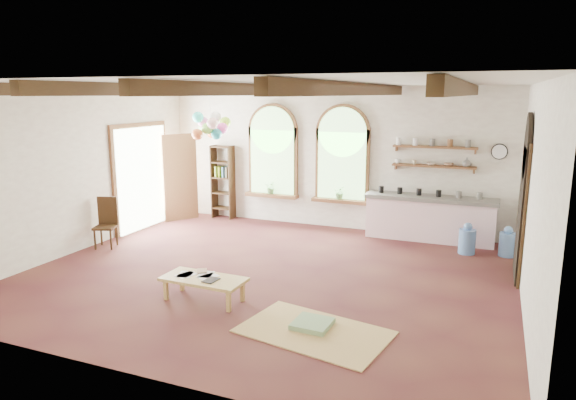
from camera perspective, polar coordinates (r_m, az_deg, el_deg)
The scene contains 27 objects.
floor at distance 8.92m, azimuth -2.29°, elevation -8.19°, with size 8.00×8.00×0.00m, color #5A2D25.
ceiling_beams at distance 8.38m, azimuth -2.47°, elevation 12.15°, with size 6.20×6.80×0.18m, color #382412, non-canonical shape.
window_left at distance 12.16m, azimuth -1.71°, elevation 5.10°, with size 1.30×0.28×2.20m.
window_right at distance 11.59m, azimuth 6.03°, elevation 4.71°, with size 1.30×0.28×2.20m.
left_doorway at distance 12.15m, azimuth -15.96°, elevation 2.35°, with size 0.10×1.90×2.50m, color brown.
right_doorway at distance 9.34m, azimuth 24.48°, elevation -1.30°, with size 0.10×1.30×2.40m, color black.
kitchen_counter at distance 11.19m, azimuth 15.46°, elevation -1.93°, with size 2.68×0.62×0.94m.
wall_shelf_lower at distance 11.17m, azimuth 15.87°, elevation 3.64°, with size 1.70×0.24×0.04m, color brown.
wall_shelf_upper at distance 11.12m, azimuth 15.99°, elevation 5.68°, with size 1.70×0.24×0.04m, color brown.
wall_clock at distance 11.14m, azimuth 22.43°, elevation 4.99°, with size 0.32×0.32×0.04m, color black.
bookshelf at distance 12.75m, azimuth -7.25°, elevation 2.00°, with size 0.53×0.32×1.80m.
coffee_table at distance 7.81m, azimuth -9.35°, elevation -8.81°, with size 1.27×0.61×0.36m.
side_chair at distance 10.96m, azimuth -19.55°, elevation -3.48°, with size 0.51×0.51×1.00m.
floor_mat at distance 6.88m, azimuth 2.91°, elevation -14.40°, with size 1.88×1.16×0.02m, color tan.
floor_cushion at distance 7.00m, azimuth 2.71°, elevation -13.63°, with size 0.48×0.48×0.08m, color gray.
water_jug_a at distance 10.51m, azimuth 19.28°, elevation -4.24°, with size 0.32×0.32×0.61m.
water_jug_b at distance 10.62m, azimuth 23.19°, elevation -4.44°, with size 0.30×0.30×0.59m.
balloon_cluster at distance 11.56m, azimuth -8.62°, elevation 8.12°, with size 0.79×0.82×1.15m.
table_book at distance 8.06m, azimuth -10.09°, elevation -7.79°, with size 0.15×0.22×0.02m, color olive.
tablet at distance 7.67m, azimuth -8.56°, elevation -8.80°, with size 0.17×0.25×0.01m, color black.
potted_plant_left at distance 12.18m, azimuth -1.89°, elevation 1.39°, with size 0.27×0.23×0.30m, color #598C4C.
potted_plant_right at distance 11.61m, azimuth 5.80°, elevation 0.82°, with size 0.27×0.23×0.30m, color #598C4C.
shelf_cup_a at distance 11.26m, azimuth 12.10°, elevation 4.24°, with size 0.12×0.10×0.10m, color white.
shelf_cup_b at distance 11.21m, azimuth 13.86°, elevation 4.12°, with size 0.10×0.10×0.09m, color beige.
shelf_bowl_a at distance 11.17m, azimuth 15.63°, elevation 3.89°, with size 0.22×0.22×0.05m, color beige.
shelf_bowl_b at distance 11.13m, azimuth 17.42°, elevation 3.79°, with size 0.20×0.20×0.06m, color #8C664C.
shelf_vase at distance 11.10m, azimuth 19.24°, elevation 3.99°, with size 0.18×0.18×0.19m, color slate.
Camera 1 is at (3.48, -7.63, 3.04)m, focal length 32.00 mm.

